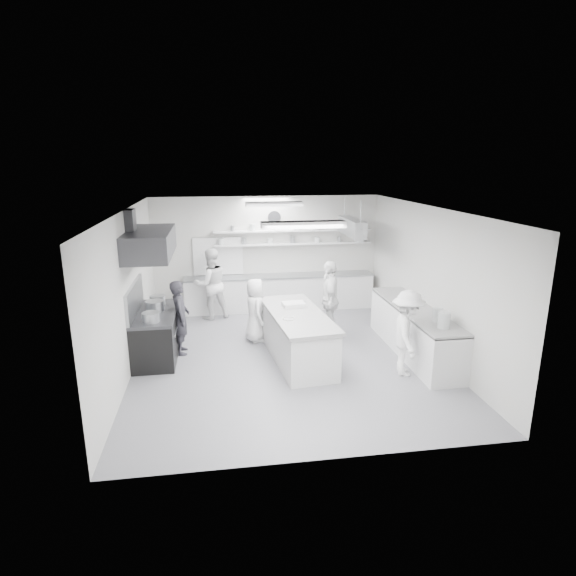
{
  "coord_description": "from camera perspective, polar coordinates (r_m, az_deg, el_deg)",
  "views": [
    {
      "loc": [
        -1.32,
        -8.85,
        3.88
      ],
      "look_at": [
        0.13,
        0.6,
        1.29
      ],
      "focal_mm": 29.33,
      "sensor_mm": 36.0,
      "label": 1
    }
  ],
  "objects": [
    {
      "name": "exhaust_hood",
      "position": [
        9.46,
        -16.45,
        5.24
      ],
      "size": [
        0.85,
        2.0,
        0.5
      ],
      "primitive_type": "cube",
      "color": "#37373B",
      "rests_on": "wall_left"
    },
    {
      "name": "prep_island",
      "position": [
        9.47,
        1.12,
        -5.99
      ],
      "size": [
        1.2,
        2.6,
        0.93
      ],
      "primitive_type": "cube",
      "rotation": [
        0.0,
        0.0,
        0.11
      ],
      "color": "silver",
      "rests_on": "floor"
    },
    {
      "name": "right_counter",
      "position": [
        10.11,
        15.04,
        -5.1
      ],
      "size": [
        0.74,
        3.3,
        0.94
      ],
      "primitive_type": "cube",
      "color": "silver",
      "rests_on": "floor"
    },
    {
      "name": "cook_right",
      "position": [
        8.97,
        14.23,
        -5.33
      ],
      "size": [
        0.84,
        1.16,
        1.62
      ],
      "primitive_type": "imported",
      "rotation": [
        0.0,
        0.0,
        1.32
      ],
      "color": "white",
      "rests_on": "floor"
    },
    {
      "name": "cook_back",
      "position": [
        11.95,
        -9.33,
        0.5
      ],
      "size": [
        1.04,
        0.92,
        1.8
      ],
      "primitive_type": "imported",
      "rotation": [
        0.0,
        0.0,
        -2.82
      ],
      "color": "white",
      "rests_on": "floor"
    },
    {
      "name": "wall_right",
      "position": [
        10.13,
        16.81,
        0.91
      ],
      "size": [
        0.04,
        7.0,
        3.0
      ],
      "primitive_type": "cube",
      "color": "silver",
      "rests_on": "floor"
    },
    {
      "name": "shelf_upper",
      "position": [
        12.51,
        0.67,
        6.97
      ],
      "size": [
        4.2,
        0.26,
        0.04
      ],
      "primitive_type": "cube",
      "color": "silver",
      "rests_on": "wall_back"
    },
    {
      "name": "light_fixture_rear",
      "position": [
        10.77,
        -1.67,
        10.14
      ],
      "size": [
        1.3,
        0.25,
        0.1
      ],
      "primitive_type": "cube",
      "color": "silver",
      "rests_on": "ceiling"
    },
    {
      "name": "floor",
      "position": [
        9.76,
        -0.22,
        -8.34
      ],
      "size": [
        6.0,
        7.0,
        0.02
      ],
      "primitive_type": "cube",
      "color": "gray",
      "rests_on": "ground"
    },
    {
      "name": "pass_through_window",
      "position": [
        12.57,
        -8.48,
        3.84
      ],
      "size": [
        1.3,
        0.04,
        1.0
      ],
      "primitive_type": "cube",
      "color": "black",
      "rests_on": "wall_back"
    },
    {
      "name": "bowl_island_b",
      "position": [
        8.93,
        0.09,
        -3.91
      ],
      "size": [
        0.27,
        0.27,
        0.07
      ],
      "primitive_type": "imported",
      "rotation": [
        0.0,
        0.0,
        -0.28
      ],
      "color": "silver",
      "rests_on": "prep_island"
    },
    {
      "name": "stove",
      "position": [
        9.95,
        -15.63,
        -5.6
      ],
      "size": [
        0.8,
        1.8,
        0.9
      ],
      "primitive_type": "cube",
      "color": "black",
      "rests_on": "floor"
    },
    {
      "name": "back_counter",
      "position": [
        12.63,
        -1.02,
        -0.56
      ],
      "size": [
        5.0,
        0.6,
        0.92
      ],
      "primitive_type": "cube",
      "color": "silver",
      "rests_on": "floor"
    },
    {
      "name": "wall_back",
      "position": [
        12.65,
        -2.57,
        4.29
      ],
      "size": [
        6.0,
        0.04,
        3.0
      ],
      "primitive_type": "cube",
      "color": "silver",
      "rests_on": "floor"
    },
    {
      "name": "cook_island_right",
      "position": [
        10.55,
        5.07,
        -1.4
      ],
      "size": [
        0.65,
        1.11,
        1.77
      ],
      "primitive_type": "imported",
      "rotation": [
        0.0,
        0.0,
        -1.79
      ],
      "color": "white",
      "rests_on": "floor"
    },
    {
      "name": "pot_rack",
      "position": [
        11.83,
        7.72,
        7.35
      ],
      "size": [
        0.3,
        1.6,
        0.4
      ],
      "primitive_type": "cube",
      "color": "#9B9EA3",
      "rests_on": "ceiling"
    },
    {
      "name": "ceiling",
      "position": [
        8.99,
        -0.24,
        9.61
      ],
      "size": [
        6.0,
        7.0,
        0.02
      ],
      "primitive_type": "cube",
      "color": "silver",
      "rests_on": "wall_back"
    },
    {
      "name": "bowl_island_a",
      "position": [
        10.0,
        1.48,
        -1.83
      ],
      "size": [
        0.32,
        0.32,
        0.06
      ],
      "primitive_type": "imported",
      "rotation": [
        0.0,
        0.0,
        0.42
      ],
      "color": "#9B9EA3",
      "rests_on": "prep_island"
    },
    {
      "name": "light_fixture_front",
      "position": [
        7.23,
        1.88,
        7.69
      ],
      "size": [
        1.3,
        0.25,
        0.1
      ],
      "primitive_type": "cube",
      "color": "silver",
      "rests_on": "ceiling"
    },
    {
      "name": "stove_pot",
      "position": [
        9.83,
        -15.83,
        -2.23
      ],
      "size": [
        0.36,
        0.36,
        0.26
      ],
      "primitive_type": "cylinder",
      "color": "#9B9EA3",
      "rests_on": "stove"
    },
    {
      "name": "bowl_right",
      "position": [
        9.98,
        14.2,
        -2.27
      ],
      "size": [
        0.32,
        0.32,
        0.06
      ],
      "primitive_type": "imported",
      "rotation": [
        0.0,
        0.0,
        0.38
      ],
      "color": "silver",
      "rests_on": "right_counter"
    },
    {
      "name": "wall_front",
      "position": [
        6.0,
        4.75,
        -8.25
      ],
      "size": [
        6.0,
        0.04,
        3.0
      ],
      "primitive_type": "cube",
      "color": "silver",
      "rests_on": "floor"
    },
    {
      "name": "cook_stove",
      "position": [
        9.91,
        -12.92,
        -3.49
      ],
      "size": [
        0.41,
        0.59,
        1.55
      ],
      "primitive_type": "imported",
      "rotation": [
        0.0,
        0.0,
        1.65
      ],
      "color": "#2A2930",
      "rests_on": "floor"
    },
    {
      "name": "cook_island_left",
      "position": [
        10.36,
        -3.99,
        -2.7
      ],
      "size": [
        0.54,
        0.75,
        1.42
      ],
      "primitive_type": "imported",
      "rotation": [
        0.0,
        0.0,
        1.7
      ],
      "color": "white",
      "rests_on": "floor"
    },
    {
      "name": "wall_left",
      "position": [
        9.32,
        -18.8,
        -0.46
      ],
      "size": [
        0.04,
        7.0,
        3.0
      ],
      "primitive_type": "cube",
      "color": "silver",
      "rests_on": "floor"
    },
    {
      "name": "shelf_lower",
      "position": [
        12.57,
        0.67,
        5.39
      ],
      "size": [
        4.2,
        0.26,
        0.04
      ],
      "primitive_type": "cube",
      "color": "silver",
      "rests_on": "wall_back"
    },
    {
      "name": "wall_clock",
      "position": [
        12.49,
        -1.68,
        8.57
      ],
      "size": [
        0.32,
        0.05,
        0.32
      ],
      "primitive_type": "cylinder",
      "rotation": [
        1.57,
        0.0,
        0.0
      ],
      "color": "white",
      "rests_on": "wall_back"
    }
  ]
}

